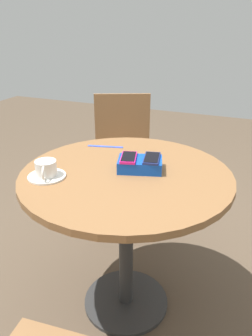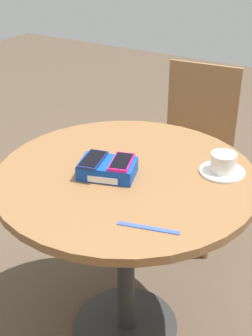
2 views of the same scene
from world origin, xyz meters
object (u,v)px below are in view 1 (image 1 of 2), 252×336
object	(u,v)px
phone_navy	(152,158)
phone_magenta	(128,157)
coffee_cup	(46,168)
lanyard_strap	(105,147)
round_table	(126,200)
phone_box	(140,164)
saucer	(47,176)
chair_far_side	(123,160)

from	to	relation	value
phone_navy	phone_magenta	size ratio (longest dim) A/B	1.03
coffee_cup	lanyard_strap	size ratio (longest dim) A/B	0.63
phone_magenta	lanyard_strap	world-z (taller)	phone_magenta
phone_navy	phone_magenta	xyz separation A→B (m)	(0.10, 0.03, 0.00)
phone_magenta	phone_navy	bearing A→B (deg)	-161.22
round_table	phone_magenta	xyz separation A→B (m)	(0.00, -0.03, 0.20)
phone_box	coffee_cup	xyz separation A→B (m)	(0.34, 0.22, 0.02)
phone_box	phone_navy	xyz separation A→B (m)	(-0.05, -0.02, 0.03)
phone_box	saucer	xyz separation A→B (m)	(0.34, 0.22, -0.02)
phone_box	chair_far_side	distance (m)	0.89
round_table	coffee_cup	distance (m)	0.39
round_table	saucer	bearing A→B (deg)	30.71
phone_navy	lanyard_strap	distance (m)	0.37
phone_box	phone_navy	distance (m)	0.06
phone_box	lanyard_strap	xyz separation A→B (m)	(0.27, -0.20, -0.02)
phone_navy	chair_far_side	world-z (taller)	chair_far_side
chair_far_side	round_table	bearing A→B (deg)	113.98
saucer	chair_far_side	bearing A→B (deg)	-86.93
saucer	lanyard_strap	size ratio (longest dim) A/B	0.86
coffee_cup	chair_far_side	world-z (taller)	chair_far_side
saucer	lanyard_strap	bearing A→B (deg)	-99.56
saucer	phone_box	bearing A→B (deg)	-147.07
lanyard_strap	chair_far_side	world-z (taller)	chair_far_side
round_table	coffee_cup	xyz separation A→B (m)	(0.29, 0.18, 0.18)
phone_magenta	coffee_cup	distance (m)	0.36
phone_navy	phone_box	bearing A→B (deg)	19.26
chair_far_side	phone_navy	bearing A→B (deg)	121.81
phone_navy	phone_magenta	bearing A→B (deg)	18.78
phone_box	saucer	size ratio (longest dim) A/B	1.38
coffee_cup	lanyard_strap	xyz separation A→B (m)	(-0.07, -0.43, -0.04)
phone_box	lanyard_strap	bearing A→B (deg)	-37.12
phone_box	phone_navy	size ratio (longest dim) A/B	1.51
phone_box	phone_magenta	xyz separation A→B (m)	(0.05, 0.02, 0.03)
phone_navy	saucer	size ratio (longest dim) A/B	0.91
phone_magenta	saucer	world-z (taller)	phone_magenta
round_table	phone_magenta	bearing A→B (deg)	-86.81
phone_box	lanyard_strap	size ratio (longest dim) A/B	1.18
coffee_cup	chair_far_side	xyz separation A→B (m)	(0.05, -0.95, -0.34)
coffee_cup	chair_far_side	distance (m)	1.01
coffee_cup	lanyard_strap	world-z (taller)	coffee_cup
round_table	lanyard_strap	size ratio (longest dim) A/B	4.99
round_table	phone_magenta	world-z (taller)	phone_magenta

